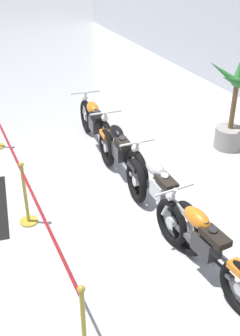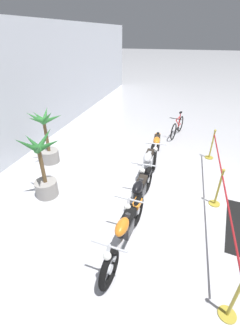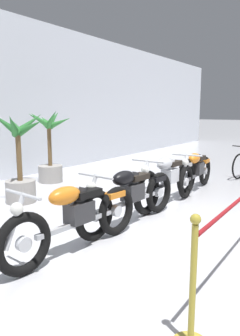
% 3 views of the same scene
% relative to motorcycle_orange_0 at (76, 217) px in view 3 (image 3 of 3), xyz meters
% --- Properties ---
extents(ground_plane, '(120.00, 120.00, 0.00)m').
position_rel_motorcycle_orange_0_xyz_m(ground_plane, '(1.98, -0.53, -0.46)').
color(ground_plane, silver).
extents(motorcycle_orange_0, '(2.26, 0.62, 0.93)m').
position_rel_motorcycle_orange_0_xyz_m(motorcycle_orange_0, '(0.00, 0.00, 0.00)').
color(motorcycle_orange_0, black).
rests_on(motorcycle_orange_0, ground).
extents(motorcycle_black_1, '(2.36, 0.62, 0.94)m').
position_rel_motorcycle_orange_0_xyz_m(motorcycle_black_1, '(1.24, -0.02, 0.00)').
color(motorcycle_black_1, black).
rests_on(motorcycle_black_1, ground).
extents(motorcycle_silver_2, '(2.42, 0.62, 0.96)m').
position_rel_motorcycle_orange_0_xyz_m(motorcycle_silver_2, '(2.66, 0.01, 0.01)').
color(motorcycle_silver_2, black).
rests_on(motorcycle_silver_2, ground).
extents(motorcycle_orange_3, '(2.11, 0.62, 0.92)m').
position_rel_motorcycle_orange_0_xyz_m(motorcycle_orange_3, '(3.93, -0.05, -0.00)').
color(motorcycle_orange_3, black).
rests_on(motorcycle_orange_3, ground).
extents(potted_palm_left_of_row, '(1.10, 1.05, 1.86)m').
position_rel_motorcycle_orange_0_xyz_m(potted_palm_left_of_row, '(2.77, 3.33, 0.26)').
color(potted_palm_left_of_row, gray).
rests_on(potted_palm_left_of_row, ground).
extents(potted_palm_right_of_row, '(1.11, 0.99, 1.82)m').
position_rel_motorcycle_orange_0_xyz_m(potted_palm_right_of_row, '(1.13, 2.45, 0.22)').
color(potted_palm_right_of_row, gray).
rests_on(potted_palm_right_of_row, ground).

